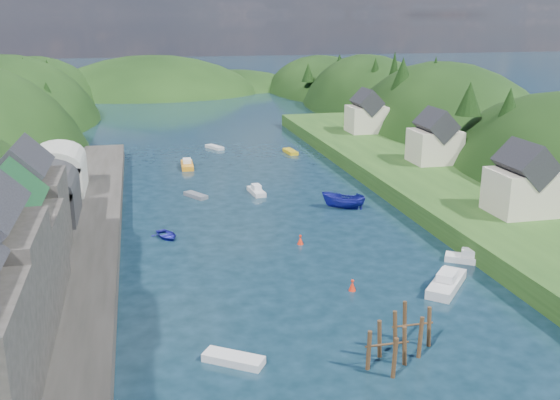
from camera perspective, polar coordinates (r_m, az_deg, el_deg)
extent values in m
plane|color=black|center=(92.98, -3.04, 1.40)|extent=(600.00, 600.00, 0.00)
ellipsoid|color=black|center=(162.57, -23.24, 3.60)|extent=(44.00, 75.56, 48.19)
ellipsoid|color=black|center=(203.05, -21.35, 6.62)|extent=(44.00, 75.56, 39.00)
ellipsoid|color=black|center=(132.56, 14.56, 1.75)|extent=(36.00, 75.56, 48.00)
ellipsoid|color=black|center=(170.70, 8.01, 5.58)|extent=(36.00, 75.56, 44.49)
ellipsoid|color=black|center=(209.64, 3.94, 8.14)|extent=(36.00, 75.56, 36.00)
ellipsoid|color=black|center=(211.31, -11.43, 6.90)|extent=(80.00, 60.00, 44.00)
ellipsoid|color=black|center=(223.92, -4.27, 7.20)|extent=(70.00, 56.00, 36.00)
cone|color=black|center=(141.97, -20.54, 9.11)|extent=(4.07, 4.07, 4.84)
cone|color=black|center=(155.44, -22.29, 10.25)|extent=(4.56, 4.56, 9.45)
cone|color=black|center=(165.79, -23.27, 9.54)|extent=(4.75, 4.75, 4.92)
cone|color=black|center=(179.14, -20.45, 10.73)|extent=(4.27, 4.27, 7.75)
cone|color=black|center=(96.95, 20.16, 7.39)|extent=(5.29, 5.29, 7.73)
cone|color=black|center=(100.54, 16.94, 8.87)|extent=(4.07, 4.07, 5.12)
cone|color=black|center=(114.12, 15.23, 7.90)|extent=(3.40, 3.40, 5.89)
cone|color=black|center=(128.84, 13.95, 10.54)|extent=(4.94, 4.94, 9.56)
cone|color=black|center=(127.09, 11.15, 11.04)|extent=(5.25, 5.25, 7.34)
cone|color=black|center=(143.40, 10.40, 11.62)|extent=(3.36, 3.36, 8.25)
cone|color=black|center=(153.06, 8.69, 11.36)|extent=(4.57, 4.57, 7.45)
cone|color=black|center=(167.10, 6.77, 11.38)|extent=(3.59, 3.59, 7.13)
cone|color=black|center=(176.24, 5.46, 12.27)|extent=(4.14, 4.14, 5.45)
cone|color=black|center=(184.34, 2.58, 11.57)|extent=(3.83, 3.83, 5.29)
cube|color=#2D2B28|center=(63.51, -19.99, -5.99)|extent=(12.00, 110.00, 2.00)
cube|color=#2D2B28|center=(54.88, -23.44, -4.88)|extent=(8.00, 9.00, 7.00)
cube|color=#1E592D|center=(53.52, -23.98, -0.42)|extent=(5.88, 9.36, 5.88)
cube|color=#2D2B28|center=(63.11, -22.13, -1.53)|extent=(7.00, 8.00, 8.00)
cube|color=black|center=(61.88, -22.62, 2.73)|extent=(5.15, 8.32, 5.15)
cube|color=#2D2D30|center=(75.04, -20.65, -0.21)|extent=(7.00, 9.00, 4.00)
cylinder|color=#2D2D30|center=(74.52, -20.80, 1.26)|extent=(7.00, 9.00, 7.00)
cube|color=#B2B2A8|center=(86.54, -19.70, 2.03)|extent=(7.00, 9.00, 4.00)
cylinder|color=#B2B2A8|center=(86.09, -19.83, 3.32)|extent=(7.00, 9.00, 7.00)
cube|color=#234719|center=(91.15, 13.76, 1.41)|extent=(16.00, 120.00, 2.40)
cube|color=beige|center=(76.27, 21.26, 0.69)|extent=(7.00, 6.00, 5.00)
cube|color=black|center=(75.49, 21.53, 3.13)|extent=(5.15, 6.24, 5.15)
cube|color=beige|center=(99.04, 13.94, 4.79)|extent=(7.00, 6.00, 5.00)
cube|color=black|center=(98.44, 14.08, 6.69)|extent=(5.15, 6.24, 5.15)
cube|color=beige|center=(122.96, 7.89, 7.34)|extent=(7.00, 6.00, 5.00)
cube|color=black|center=(122.48, 7.96, 8.88)|extent=(5.15, 6.24, 5.15)
cylinder|color=#382314|center=(46.83, 11.32, -13.27)|extent=(0.32, 0.32, 3.67)
cylinder|color=#382314|center=(47.43, 9.09, -12.73)|extent=(0.32, 0.32, 3.67)
cylinder|color=#382314|center=(45.87, 8.10, -13.77)|extent=(0.32, 0.32, 3.67)
cylinder|color=#382314|center=(45.26, 10.40, -14.35)|extent=(0.32, 0.32, 3.67)
cylinder|color=#382314|center=(46.04, 9.76, -12.87)|extent=(3.28, 0.16, 0.16)
cylinder|color=#382314|center=(49.63, 13.46, -11.50)|extent=(0.32, 0.32, 3.82)
cylinder|color=#382314|center=(50.17, 11.33, -11.03)|extent=(0.32, 0.32, 3.82)
cylinder|color=#382314|center=(48.55, 10.48, -11.97)|extent=(0.32, 0.32, 3.82)
cylinder|color=#382314|center=(47.99, 12.68, -12.48)|extent=(0.32, 0.32, 3.82)
cylinder|color=#382314|center=(48.79, 12.03, -11.10)|extent=(3.30, 0.16, 0.16)
cone|color=red|center=(58.00, 6.63, -7.81)|extent=(0.70, 0.70, 0.90)
sphere|color=red|center=(57.80, 6.65, -7.36)|extent=(0.30, 0.30, 0.30)
cone|color=red|center=(68.81, 1.87, -3.70)|extent=(0.70, 0.70, 0.90)
sphere|color=red|center=(68.64, 1.88, -3.31)|extent=(0.30, 0.30, 0.30)
imported|color=#1B1A94|center=(72.07, -10.32, -3.19)|extent=(3.94, 4.58, 0.80)
imported|color=navy|center=(81.61, 5.79, -0.12)|extent=(6.09, 4.70, 2.22)
cube|color=gold|center=(114.27, 0.95, 4.44)|extent=(1.96, 4.68, 0.64)
cube|color=silver|center=(46.83, -4.27, -14.31)|extent=(4.58, 3.73, 0.63)
cube|color=silver|center=(60.12, 14.98, -7.43)|extent=(6.00, 6.36, 0.92)
cube|color=silver|center=(59.78, 15.04, -6.67)|extent=(2.67, 2.73, 0.70)
cube|color=slate|center=(87.18, -7.71, 0.41)|extent=(3.19, 4.06, 0.55)
cube|color=orange|center=(104.50, -8.48, 3.15)|extent=(2.05, 5.73, 0.79)
cube|color=silver|center=(104.32, -8.50, 3.57)|extent=(1.37, 2.03, 0.70)
cube|color=silver|center=(118.85, -6.00, 4.82)|extent=(3.28, 4.49, 0.61)
cube|color=silver|center=(66.82, 16.96, -5.22)|extent=(4.99, 4.01, 0.69)
cube|color=silver|center=(66.56, 17.02, -4.64)|extent=(2.05, 1.88, 0.70)
cube|color=silver|center=(88.20, -2.18, 0.77)|extent=(2.00, 4.75, 0.65)
cube|color=silver|center=(88.01, -2.18, 1.21)|extent=(1.23, 1.72, 0.70)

